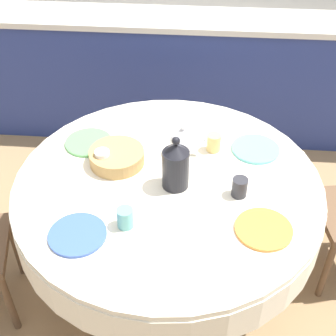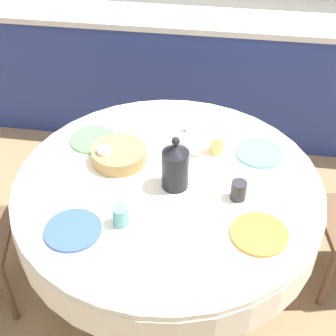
% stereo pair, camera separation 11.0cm
% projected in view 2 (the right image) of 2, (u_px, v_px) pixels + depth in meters
% --- Properties ---
extents(ground_plane, '(12.00, 12.00, 0.00)m').
position_uv_depth(ground_plane, '(168.00, 278.00, 2.64)').
color(ground_plane, '#8E704C').
extents(kitchen_counter, '(3.24, 0.64, 0.93)m').
position_uv_depth(kitchen_counter, '(199.00, 71.00, 3.54)').
color(kitchen_counter, navy).
rests_on(kitchen_counter, ground_plane).
extents(dining_table, '(1.45, 1.45, 0.73)m').
position_uv_depth(dining_table, '(168.00, 200.00, 2.25)').
color(dining_table, brown).
rests_on(dining_table, ground_plane).
extents(plate_near_left, '(0.24, 0.24, 0.01)m').
position_uv_depth(plate_near_left, '(73.00, 230.00, 1.93)').
color(plate_near_left, '#3856AD').
rests_on(plate_near_left, dining_table).
extents(cup_near_left, '(0.07, 0.07, 0.09)m').
position_uv_depth(cup_near_left, '(121.00, 216.00, 1.94)').
color(cup_near_left, '#5BA39E').
rests_on(cup_near_left, dining_table).
extents(plate_near_right, '(0.24, 0.24, 0.01)m').
position_uv_depth(plate_near_right, '(259.00, 234.00, 1.91)').
color(plate_near_right, orange).
rests_on(plate_near_right, dining_table).
extents(cup_near_right, '(0.07, 0.07, 0.09)m').
position_uv_depth(cup_near_right, '(239.00, 190.00, 2.06)').
color(cup_near_right, '#28282D').
rests_on(cup_near_right, dining_table).
extents(plate_far_left, '(0.24, 0.24, 0.01)m').
position_uv_depth(plate_far_left, '(93.00, 139.00, 2.41)').
color(plate_far_left, '#5BA85B').
rests_on(plate_far_left, dining_table).
extents(cup_far_left, '(0.07, 0.07, 0.09)m').
position_uv_depth(cup_far_left, '(105.00, 156.00, 2.24)').
color(cup_far_left, white).
rests_on(cup_far_left, dining_table).
extents(plate_far_right, '(0.24, 0.24, 0.01)m').
position_uv_depth(plate_far_right, '(260.00, 153.00, 2.33)').
color(plate_far_right, '#60BCB7').
rests_on(plate_far_right, dining_table).
extents(cup_far_right, '(0.07, 0.07, 0.09)m').
position_uv_depth(cup_far_right, '(217.00, 144.00, 2.31)').
color(cup_far_right, '#DBB766').
rests_on(cup_far_right, dining_table).
extents(coffee_carafe, '(0.12, 0.12, 0.27)m').
position_uv_depth(coffee_carafe, '(175.00, 166.00, 2.08)').
color(coffee_carafe, black).
rests_on(coffee_carafe, dining_table).
extents(teapot, '(0.18, 0.13, 0.17)m').
position_uv_depth(teapot, '(186.00, 142.00, 2.28)').
color(teapot, white).
rests_on(teapot, dining_table).
extents(bread_basket, '(0.27, 0.27, 0.07)m').
position_uv_depth(bread_basket, '(119.00, 155.00, 2.27)').
color(bread_basket, '#AD844C').
rests_on(bread_basket, dining_table).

